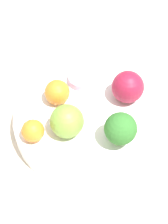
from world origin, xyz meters
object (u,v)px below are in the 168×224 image
(broccoli, at_px, (121,129))
(orange_back, at_px, (57,92))
(apple_red, at_px, (128,87))
(small_cup, at_px, (82,79))
(orange_front, at_px, (33,131))
(bowl, at_px, (84,121))
(apple_green, at_px, (67,121))

(broccoli, relative_size, orange_back, 1.43)
(broccoli, xyz_separation_m, orange_back, (-0.07, -0.13, -0.01))
(broccoli, distance_m, apple_red, 0.11)
(small_cup, bearing_deg, apple_red, 76.66)
(orange_front, bearing_deg, bowl, 130.77)
(orange_front, xyz_separation_m, small_cup, (-0.15, 0.06, -0.01))
(apple_green, bearing_deg, apple_red, 136.94)
(bowl, height_order, orange_front, orange_front)
(bowl, relative_size, apple_green, 4.37)
(bowl, xyz_separation_m, orange_back, (-0.03, -0.06, 0.04))
(orange_front, height_order, small_cup, orange_front)
(orange_back, bearing_deg, apple_green, 27.29)
(apple_red, distance_m, small_cup, 0.10)
(broccoli, relative_size, apple_green, 1.13)
(broccoli, distance_m, apple_green, 0.10)
(bowl, height_order, broccoli, broccoli)
(apple_red, distance_m, orange_front, 0.20)
(apple_red, relative_size, small_cup, 1.18)
(orange_front, bearing_deg, small_cup, 159.33)
(apple_red, height_order, small_cup, apple_red)
(bowl, xyz_separation_m, apple_green, (0.04, -0.02, 0.05))
(broccoli, bearing_deg, small_cup, -143.33)
(bowl, xyz_separation_m, broccoli, (0.05, 0.07, 0.06))
(bowl, distance_m, small_cup, 0.09)
(broccoli, relative_size, orange_front, 1.67)
(apple_red, xyz_separation_m, apple_green, (0.10, -0.10, -0.00))
(apple_green, bearing_deg, orange_back, -152.71)
(orange_back, relative_size, small_cup, 0.92)
(bowl, xyz_separation_m, small_cup, (-0.08, -0.02, 0.03))
(apple_green, distance_m, orange_front, 0.06)
(broccoli, distance_m, small_cup, 0.16)
(apple_green, distance_m, orange_back, 0.08)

